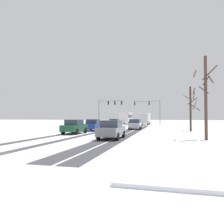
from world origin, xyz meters
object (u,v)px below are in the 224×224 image
at_px(car_dark_green_fourth, 75,127).
at_px(bare_tree_sidewalk_mid, 191,107).
at_px(car_grey_fifth, 112,129).
at_px(car_yellow_cab_lead, 114,123).
at_px(traffic_signal_far_left, 108,106).
at_px(traffic_signal_far_right, 150,107).
at_px(box_truck_delivery, 145,118).
at_px(bare_tree_sidewalk_near, 205,95).
at_px(car_silver_second, 135,124).
at_px(car_blue_third, 93,125).
at_px(bus_oncoming, 126,117).

height_order(car_dark_green_fourth, bare_tree_sidewalk_mid, bare_tree_sidewalk_mid).
bearing_deg(car_grey_fifth, car_yellow_cab_lead, 102.72).
bearing_deg(traffic_signal_far_left, traffic_signal_far_right, 20.04).
bearing_deg(box_truck_delivery, bare_tree_sidewalk_near, -76.99).
relative_size(traffic_signal_far_left, traffic_signal_far_right, 0.94).
distance_m(car_silver_second, bare_tree_sidewalk_mid, 8.91).
xyz_separation_m(traffic_signal_far_left, traffic_signal_far_right, (10.31, 3.76, -0.12)).
distance_m(car_silver_second, box_truck_delivery, 20.29).
xyz_separation_m(box_truck_delivery, bare_tree_sidewalk_mid, (8.23, -23.33, 1.63)).
height_order(traffic_signal_far_right, car_blue_third, traffic_signal_far_right).
xyz_separation_m(traffic_signal_far_right, bare_tree_sidewalk_near, (6.61, -35.80, -0.92)).
relative_size(car_blue_third, box_truck_delivery, 0.56).
xyz_separation_m(traffic_signal_far_right, bus_oncoming, (-7.35, 5.61, -2.69)).
xyz_separation_m(bare_tree_sidewalk_near, bare_tree_sidewalk_mid, (0.25, 11.20, -0.49)).
xyz_separation_m(traffic_signal_far_left, box_truck_delivery, (8.95, 2.49, -3.16)).
xyz_separation_m(traffic_signal_far_left, bare_tree_sidewalk_near, (16.93, -32.04, -1.04)).
bearing_deg(car_silver_second, bare_tree_sidewalk_near, -61.47).
bearing_deg(box_truck_delivery, car_grey_fifth, -89.75).
bearing_deg(car_yellow_cab_lead, car_blue_third, -91.09).
bearing_deg(car_blue_third, bare_tree_sidewalk_mid, 9.50).
bearing_deg(car_grey_fifth, car_blue_third, 117.35).
relative_size(box_truck_delivery, bare_tree_sidewalk_mid, 1.22).
distance_m(car_yellow_cab_lead, car_silver_second, 8.22).
distance_m(car_yellow_cab_lead, car_blue_third, 11.82).
height_order(traffic_signal_far_right, car_grey_fifth, traffic_signal_far_right).
relative_size(traffic_signal_far_right, bare_tree_sidewalk_mid, 1.14).
xyz_separation_m(bus_oncoming, box_truck_delivery, (5.99, -6.88, -0.36)).
xyz_separation_m(car_blue_third, bare_tree_sidewalk_mid, (13.20, 2.21, 2.45)).
bearing_deg(bare_tree_sidewalk_near, car_silver_second, 118.53).
xyz_separation_m(bus_oncoming, bare_tree_sidewalk_near, (13.97, -41.41, 1.76)).
distance_m(car_blue_third, box_truck_delivery, 26.03).
bearing_deg(car_blue_third, car_silver_second, 45.41).
bearing_deg(bus_oncoming, car_dark_green_fourth, -89.04).
bearing_deg(bare_tree_sidewalk_mid, car_grey_fifth, -123.68).
xyz_separation_m(traffic_signal_far_left, bus_oncoming, (2.96, 9.37, -2.81)).
relative_size(car_dark_green_fourth, bare_tree_sidewalk_mid, 0.68).
bearing_deg(bus_oncoming, car_yellow_cab_lead, -86.55).
distance_m(traffic_signal_far_right, car_blue_third, 27.82).
distance_m(traffic_signal_far_left, bare_tree_sidewalk_mid, 27.06).
bearing_deg(box_truck_delivery, traffic_signal_far_left, -164.48).
bearing_deg(car_blue_third, box_truck_delivery, 78.98).
xyz_separation_m(traffic_signal_far_left, car_blue_third, (3.98, -23.05, -3.98)).
bearing_deg(traffic_signal_far_right, bare_tree_sidewalk_mid, -74.41).
xyz_separation_m(traffic_signal_far_right, car_silver_second, (-1.14, -21.55, -3.86)).
bearing_deg(traffic_signal_far_right, car_yellow_cab_lead, -112.17).
relative_size(traffic_signal_far_right, bus_oncoming, 0.62).
height_order(car_grey_fifth, bus_oncoming, bus_oncoming).
distance_m(car_silver_second, car_dark_green_fourth, 12.09).
height_order(traffic_signal_far_left, car_blue_third, traffic_signal_far_left).
height_order(car_dark_green_fourth, bare_tree_sidewalk_near, bare_tree_sidewalk_near).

